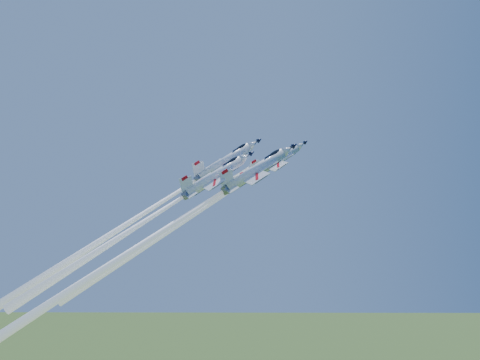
{
  "coord_description": "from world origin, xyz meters",
  "views": [
    {
      "loc": [
        0.93,
        -111.71,
        76.71
      ],
      "look_at": [
        0.0,
        0.0,
        83.35
      ],
      "focal_mm": 40.0,
      "sensor_mm": 36.0,
      "label": 1
    }
  ],
  "objects_px": {
    "jet_lead": "(197,213)",
    "jet_slot": "(144,222)",
    "jet_left": "(139,216)",
    "jet_right": "(156,235)"
  },
  "relations": [
    {
      "from": "jet_right",
      "to": "jet_lead",
      "type": "bearing_deg",
      "value": 116.35
    },
    {
      "from": "jet_lead",
      "to": "jet_left",
      "type": "relative_size",
      "value": 0.9
    },
    {
      "from": "jet_lead",
      "to": "jet_slot",
      "type": "xyz_separation_m",
      "value": [
        -9.81,
        -5.21,
        -1.73
      ]
    },
    {
      "from": "jet_lead",
      "to": "jet_left",
      "type": "height_order",
      "value": "jet_left"
    },
    {
      "from": "jet_lead",
      "to": "jet_slot",
      "type": "distance_m",
      "value": 11.25
    },
    {
      "from": "jet_left",
      "to": "jet_right",
      "type": "bearing_deg",
      "value": 5.49
    },
    {
      "from": "jet_left",
      "to": "jet_right",
      "type": "relative_size",
      "value": 0.94
    },
    {
      "from": "jet_slot",
      "to": "jet_lead",
      "type": "bearing_deg",
      "value": 96.9
    },
    {
      "from": "jet_right",
      "to": "jet_slot",
      "type": "distance_m",
      "value": 4.48
    },
    {
      "from": "jet_right",
      "to": "jet_slot",
      "type": "relative_size",
      "value": 1.25
    }
  ]
}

